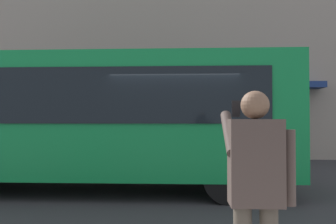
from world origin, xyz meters
name	(u,v)px	position (x,y,z in m)	size (l,w,h in m)	color
ground_plane	(175,193)	(0.00, 0.00, 0.00)	(60.00, 60.00, 0.00)	#2B2B2D
building_facade_far	(180,18)	(-0.02, -6.80, 5.99)	(28.00, 1.55, 12.00)	gray
red_bus	(90,117)	(1.97, -0.21, 1.68)	(9.05, 2.54, 3.08)	#0F7238
pedestrian_photographer	(256,183)	(-0.74, 4.79, 1.14)	(0.53, 0.52, 1.70)	#4C4238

